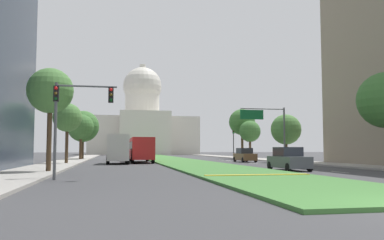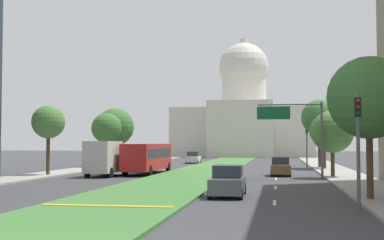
# 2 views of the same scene
# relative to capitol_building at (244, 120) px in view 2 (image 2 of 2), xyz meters

# --- Properties ---
(ground_plane) EXTENTS (260.00, 260.00, 0.00)m
(ground_plane) POSITION_rel_capitol_building_xyz_m (0.00, -55.01, -8.44)
(ground_plane) COLOR #3D3D3F
(grass_median) EXTENTS (6.93, 100.48, 0.14)m
(grass_median) POSITION_rel_capitol_building_xyz_m (0.00, -60.59, -8.37)
(grass_median) COLOR #427A38
(grass_median) RESTS_ON ground_plane
(median_curb_nose) EXTENTS (6.24, 0.50, 0.04)m
(median_curb_nose) POSITION_rel_capitol_building_xyz_m (0.00, -98.22, -8.28)
(median_curb_nose) COLOR gold
(median_curb_nose) RESTS_ON grass_median
(lane_dashes_right) EXTENTS (0.16, 34.46, 0.01)m
(lane_dashes_right) POSITION_rel_capitol_building_xyz_m (7.60, -76.71, -8.43)
(lane_dashes_right) COLOR silver
(lane_dashes_right) RESTS_ON ground_plane
(sidewalk_left) EXTENTS (4.00, 100.48, 0.15)m
(sidewalk_left) POSITION_rel_capitol_building_xyz_m (-13.73, -66.18, -8.36)
(sidewalk_left) COLOR #9E9991
(sidewalk_left) RESTS_ON ground_plane
(sidewalk_right) EXTENTS (4.00, 100.48, 0.15)m
(sidewalk_right) POSITION_rel_capitol_building_xyz_m (13.73, -66.18, -8.36)
(sidewalk_right) COLOR #9E9991
(sidewalk_right) RESTS_ON ground_plane
(capitol_building) EXTENTS (30.98, 26.47, 27.33)m
(capitol_building) POSITION_rel_capitol_building_xyz_m (0.00, 0.00, 0.00)
(capitol_building) COLOR beige
(capitol_building) RESTS_ON ground_plane
(traffic_light_near_right) EXTENTS (0.28, 0.35, 5.20)m
(traffic_light_near_right) POSITION_rel_capitol_building_xyz_m (11.23, -97.84, -5.12)
(traffic_light_near_right) COLOR #515456
(traffic_light_near_right) RESTS_ON ground_plane
(traffic_light_far_right) EXTENTS (0.28, 0.35, 5.20)m
(traffic_light_far_right) POSITION_rel_capitol_building_xyz_m (11.23, -56.56, -5.12)
(traffic_light_far_right) COLOR #515456
(traffic_light_far_right) RESTS_ON ground_plane
(overhead_guide_sign) EXTENTS (5.50, 0.20, 6.50)m
(overhead_guide_sign) POSITION_rel_capitol_building_xyz_m (9.38, -76.36, -3.79)
(overhead_guide_sign) COLOR #515456
(overhead_guide_sign) RESTS_ON ground_plane
(street_tree_right_near) EXTENTS (4.36, 4.36, 7.61)m
(street_tree_right_near) POSITION_rel_capitol_building_xyz_m (12.52, -92.85, -3.03)
(street_tree_right_near) COLOR #4C3823
(street_tree_right_near) RESTS_ON ground_plane
(street_tree_left_mid) EXTENTS (3.07, 3.07, 6.53)m
(street_tree_left_mid) POSITION_rel_capitol_building_xyz_m (-13.11, -75.92, -3.49)
(street_tree_left_mid) COLOR #4C3823
(street_tree_left_mid) RESTS_ON ground_plane
(street_tree_right_mid) EXTENTS (3.70, 3.70, 5.87)m
(street_tree_right_mid) POSITION_rel_capitol_building_xyz_m (12.46, -74.49, -4.43)
(street_tree_right_mid) COLOR #4C3823
(street_tree_right_mid) RESTS_ON ground_plane
(street_tree_left_far) EXTENTS (3.71, 3.71, 6.73)m
(street_tree_left_far) POSITION_rel_capitol_building_xyz_m (-12.97, -59.71, -3.60)
(street_tree_left_far) COLOR #4C3823
(street_tree_left_far) RESTS_ON ground_plane
(street_tree_right_far) EXTENTS (3.39, 3.39, 6.14)m
(street_tree_right_far) POSITION_rel_capitol_building_xyz_m (13.02, -59.64, -4.03)
(street_tree_right_far) COLOR #4C3823
(street_tree_right_far) RESTS_ON ground_plane
(street_tree_left_distant) EXTENTS (4.85, 4.85, 7.55)m
(street_tree_left_distant) POSITION_rel_capitol_building_xyz_m (-12.92, -56.43, -3.32)
(street_tree_left_distant) COLOR #4C3823
(street_tree_left_distant) RESTS_ON ground_plane
(street_tree_right_distant) EXTENTS (4.36, 4.36, 8.30)m
(street_tree_right_distant) POSITION_rel_capitol_building_xyz_m (12.76, -56.51, -2.35)
(street_tree_right_distant) COLOR #4C3823
(street_tree_right_distant) RESTS_ON ground_plane
(sedan_lead_stopped) EXTENTS (1.93, 4.27, 1.78)m
(sedan_lead_stopped) POSITION_rel_capitol_building_xyz_m (4.95, -91.56, -7.61)
(sedan_lead_stopped) COLOR #4C5156
(sedan_lead_stopped) RESTS_ON ground_plane
(sedan_midblock) EXTENTS (1.89, 4.18, 1.75)m
(sedan_midblock) POSITION_rel_capitol_building_xyz_m (7.99, -72.03, -7.62)
(sedan_midblock) COLOR brown
(sedan_midblock) RESTS_ON ground_plane
(sedan_distant) EXTENTS (2.18, 4.75, 1.66)m
(sedan_distant) POSITION_rel_capitol_building_xyz_m (-7.74, -59.09, -7.65)
(sedan_distant) COLOR black
(sedan_distant) RESTS_ON ground_plane
(sedan_far_horizon) EXTENTS (1.99, 4.58, 1.74)m
(sedan_far_horizon) POSITION_rel_capitol_building_xyz_m (-4.74, -43.74, -7.62)
(sedan_far_horizon) COLOR silver
(sedan_far_horizon) RESTS_ON ground_plane
(box_truck_delivery) EXTENTS (2.40, 6.40, 3.20)m
(box_truck_delivery) POSITION_rel_capitol_building_xyz_m (-7.74, -75.34, -6.76)
(box_truck_delivery) COLOR silver
(box_truck_delivery) RESTS_ON ground_plane
(city_bus) EXTENTS (2.62, 11.00, 2.95)m
(city_bus) POSITION_rel_capitol_building_xyz_m (-4.95, -70.80, -6.67)
(city_bus) COLOR #B21E1E
(city_bus) RESTS_ON ground_plane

